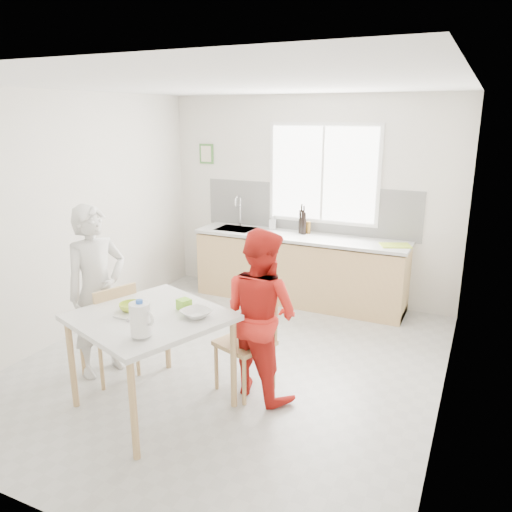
{
  "coord_description": "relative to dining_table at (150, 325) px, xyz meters",
  "views": [
    {
      "loc": [
        2.17,
        -4.05,
        2.45
      ],
      "look_at": [
        0.18,
        0.2,
        1.11
      ],
      "focal_mm": 35.0,
      "sensor_mm": 36.0,
      "label": 1
    }
  ],
  "objects": [
    {
      "name": "backsplash",
      "position": [
        0.25,
        3.19,
        0.46
      ],
      "size": [
        3.0,
        0.02,
        0.65
      ],
      "primitive_type": "cube",
      "color": "white",
      "rests_on": "room_shell"
    },
    {
      "name": "green_box",
      "position": [
        0.19,
        0.23,
        0.13
      ],
      "size": [
        0.13,
        0.13,
        0.09
      ],
      "primitive_type": "cube",
      "rotation": [
        0.0,
        0.0,
        -0.35
      ],
      "color": "#83D230",
      "rests_on": "dining_table"
    },
    {
      "name": "bowl_green",
      "position": [
        -0.21,
        0.02,
        0.12
      ],
      "size": [
        0.26,
        0.26,
        0.06
      ],
      "primitive_type": "imported",
      "rotation": [
        0.0,
        0.0,
        -0.35
      ],
      "color": "#AED030",
      "rests_on": "dining_table"
    },
    {
      "name": "jar_amber",
      "position": [
        0.31,
        3.06,
        0.24
      ],
      "size": [
        0.06,
        0.06,
        0.16
      ],
      "primitive_type": "cylinder",
      "color": "#8F621F",
      "rests_on": "kitchen_counter"
    },
    {
      "name": "cutting_board",
      "position": [
        1.48,
        2.88,
        0.16
      ],
      "size": [
        0.42,
        0.37,
        0.01
      ],
      "primitive_type": "cube",
      "rotation": [
        0.0,
        0.0,
        0.41
      ],
      "color": "#B1D230",
      "rests_on": "kitchen_counter"
    },
    {
      "name": "chair_far",
      "position": [
        0.61,
        0.65,
        -0.25
      ],
      "size": [
        0.55,
        0.55,
        0.94
      ],
      "rotation": [
        0.0,
        0.0,
        -0.35
      ],
      "color": "#D7B373",
      "rests_on": "ground"
    },
    {
      "name": "person_white",
      "position": [
        -0.83,
        0.3,
        0.07
      ],
      "size": [
        0.58,
        0.71,
        1.66
      ],
      "primitive_type": "imported",
      "rotation": [
        0.0,
        0.0,
        1.22
      ],
      "color": "silver",
      "rests_on": "ground"
    },
    {
      "name": "bowl_white",
      "position": [
        0.37,
        0.13,
        0.12
      ],
      "size": [
        0.31,
        0.31,
        0.06
      ],
      "primitive_type": "imported",
      "rotation": [
        0.0,
        0.0,
        -0.35
      ],
      "color": "silver",
      "rests_on": "dining_table"
    },
    {
      "name": "person_red",
      "position": [
        0.74,
        0.61,
        0.0
      ],
      "size": [
        0.9,
        0.8,
        1.53
      ],
      "primitive_type": "imported",
      "rotation": [
        0.0,
        0.0,
        2.79
      ],
      "color": "red",
      "rests_on": "ground"
    },
    {
      "name": "room_shell",
      "position": [
        0.25,
        0.95,
        0.88
      ],
      "size": [
        4.5,
        4.5,
        4.5
      ],
      "color": "silver",
      "rests_on": "ground"
    },
    {
      "name": "milk_jug",
      "position": [
        0.21,
        -0.37,
        0.24
      ],
      "size": [
        0.22,
        0.16,
        0.27
      ],
      "rotation": [
        0.0,
        0.0,
        -0.35
      ],
      "color": "white",
      "rests_on": "dining_table"
    },
    {
      "name": "wine_bottle_b",
      "position": [
        0.27,
        2.99,
        0.31
      ],
      "size": [
        0.07,
        0.07,
        0.3
      ],
      "primitive_type": "cylinder",
      "color": "black",
      "rests_on": "kitchen_counter"
    },
    {
      "name": "chair_left",
      "position": [
        -0.64,
        0.23,
        -0.24
      ],
      "size": [
        0.56,
        0.56,
        0.95
      ],
      "rotation": [
        0.0,
        0.0,
        -1.92
      ],
      "color": "#D7B373",
      "rests_on": "ground"
    },
    {
      "name": "kitchen_counter",
      "position": [
        0.24,
        2.9,
        -0.35
      ],
      "size": [
        2.84,
        0.64,
        1.37
      ],
      "color": "#D7B373",
      "rests_on": "ground"
    },
    {
      "name": "wine_bottle_a",
      "position": [
        0.22,
        3.02,
        0.32
      ],
      "size": [
        0.07,
        0.07,
        0.32
      ],
      "primitive_type": "cylinder",
      "color": "black",
      "rests_on": "kitchen_counter"
    },
    {
      "name": "spoon",
      "position": [
        -0.15,
        -0.18,
        0.1
      ],
      "size": [
        0.16,
        0.01,
        0.01
      ],
      "primitive_type": "cylinder",
      "rotation": [
        0.0,
        1.57,
        -0.0
      ],
      "color": "#A5A5AA",
      "rests_on": "dining_table"
    },
    {
      "name": "picture_frame",
      "position": [
        -1.3,
        3.19,
        1.14
      ],
      "size": [
        0.22,
        0.03,
        0.28
      ],
      "color": "#49823B",
      "rests_on": "room_shell"
    },
    {
      "name": "dining_table",
      "position": [
        0.0,
        0.0,
        0.0
      ],
      "size": [
        1.42,
        1.42,
        0.85
      ],
      "rotation": [
        0.0,
        0.0,
        -0.35
      ],
      "color": "silver",
      "rests_on": "ground"
    },
    {
      "name": "soap_bottle",
      "position": [
        -0.22,
        3.09,
        0.25
      ],
      "size": [
        0.11,
        0.11,
        0.2
      ],
      "primitive_type": "imported",
      "rotation": [
        0.0,
        0.0,
        0.29
      ],
      "color": "#999999",
      "rests_on": "kitchen_counter"
    },
    {
      "name": "ground",
      "position": [
        0.25,
        0.95,
        -0.76
      ],
      "size": [
        4.5,
        4.5,
        0.0
      ],
      "primitive_type": "plane",
      "color": "#B7B7B2",
      "rests_on": "ground"
    },
    {
      "name": "window",
      "position": [
        0.45,
        3.18,
        0.94
      ],
      "size": [
        1.5,
        0.06,
        1.3
      ],
      "color": "white",
      "rests_on": "room_shell"
    }
  ]
}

